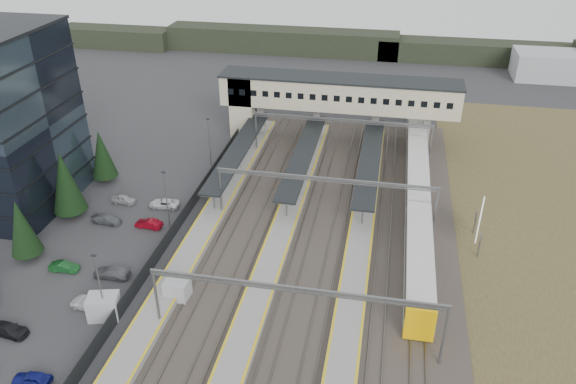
% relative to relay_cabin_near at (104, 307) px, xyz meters
% --- Properties ---
extents(ground, '(220.00, 220.00, 0.00)m').
position_rel_relay_cabin_near_xyz_m(ground, '(8.19, 7.81, -1.31)').
color(ground, '#2B2B2D').
rests_on(ground, ground).
extents(conifer_row, '(4.42, 49.82, 9.50)m').
position_rel_relay_cabin_near_xyz_m(conifer_row, '(-13.81, 3.94, 3.53)').
color(conifer_row, black).
rests_on(conifer_row, ground).
extents(car_park, '(10.38, 44.58, 1.27)m').
position_rel_relay_cabin_near_xyz_m(car_park, '(-5.00, -0.28, -0.71)').
color(car_park, silver).
rests_on(car_park, ground).
extents(lampposts, '(0.50, 53.25, 8.07)m').
position_rel_relay_cabin_near_xyz_m(lampposts, '(0.19, 9.06, 3.03)').
color(lampposts, slate).
rests_on(lampposts, ground).
extents(fence, '(0.08, 90.00, 2.00)m').
position_rel_relay_cabin_near_xyz_m(fence, '(1.69, 12.81, -0.31)').
color(fence, '#26282B').
rests_on(fence, ground).
extents(relay_cabin_near, '(3.61, 3.01, 2.61)m').
position_rel_relay_cabin_near_xyz_m(relay_cabin_near, '(0.00, 0.00, 0.00)').
color(relay_cabin_near, '#9D9FA2').
rests_on(relay_cabin_near, ground).
extents(relay_cabin_far, '(2.69, 2.29, 2.36)m').
position_rel_relay_cabin_near_xyz_m(relay_cabin_far, '(6.48, 4.20, -0.13)').
color(relay_cabin_far, '#9D9FA2').
rests_on(relay_cabin_far, ground).
extents(rail_corridor, '(34.00, 90.00, 0.92)m').
position_rel_relay_cabin_near_xyz_m(rail_corridor, '(17.53, 12.81, -1.02)').
color(rail_corridor, '#342E29').
rests_on(rail_corridor, ground).
extents(canopies, '(23.10, 30.00, 3.28)m').
position_rel_relay_cabin_near_xyz_m(canopies, '(15.19, 34.81, 2.62)').
color(canopies, black).
rests_on(canopies, ground).
extents(footbridge, '(40.40, 6.40, 11.20)m').
position_rel_relay_cabin_near_xyz_m(footbridge, '(15.89, 49.81, 6.62)').
color(footbridge, tan).
rests_on(footbridge, ground).
extents(gantries, '(28.40, 62.28, 7.17)m').
position_rel_relay_cabin_near_xyz_m(gantries, '(20.19, 10.81, 4.69)').
color(gantries, slate).
rests_on(gantries, ground).
extents(train, '(3.02, 63.18, 3.81)m').
position_rel_relay_cabin_near_xyz_m(train, '(32.19, 33.66, 0.86)').
color(train, beige).
rests_on(train, ground).
extents(billboard, '(1.38, 6.12, 5.33)m').
position_rel_relay_cabin_near_xyz_m(billboard, '(39.47, 20.95, 2.29)').
color(billboard, slate).
rests_on(billboard, ground).
extents(treeline_far, '(170.00, 19.00, 7.00)m').
position_rel_relay_cabin_near_xyz_m(treeline_far, '(32.00, 100.09, 1.64)').
color(treeline_far, black).
rests_on(treeline_far, ground).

